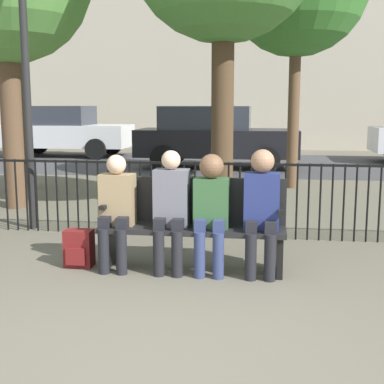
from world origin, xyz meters
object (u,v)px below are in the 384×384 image
at_px(seated_person_3, 262,205).
at_px(lamp_post, 23,19).
at_px(seated_person_2, 211,206).
at_px(backpack, 79,249).
at_px(seated_person_0, 116,206).
at_px(parked_car_1, 62,130).
at_px(park_bench, 193,220).
at_px(seated_person_1, 171,205).
at_px(parked_car_2, 214,136).

bearing_deg(seated_person_3, lamp_post, 152.46).
bearing_deg(seated_person_3, seated_person_2, -179.70).
relative_size(seated_person_2, backpack, 3.08).
distance_m(seated_person_0, seated_person_2, 0.95).
height_order(lamp_post, parked_car_1, lamp_post).
distance_m(seated_person_0, backpack, 0.62).
bearing_deg(parked_car_1, park_bench, -62.75).
xyz_separation_m(seated_person_1, lamp_post, (-2.19, 1.60, 2.06)).
relative_size(seated_person_3, lamp_post, 0.29).
xyz_separation_m(park_bench, seated_person_3, (0.68, -0.13, 0.20)).
xyz_separation_m(park_bench, parked_car_2, (-0.66, 8.81, 0.35)).
bearing_deg(parked_car_2, seated_person_1, -87.11).
relative_size(park_bench, seated_person_2, 1.57).
xyz_separation_m(seated_person_3, backpack, (-1.85, 0.01, -0.51)).
bearing_deg(lamp_post, seated_person_2, -31.85).
bearing_deg(seated_person_3, parked_car_1, 119.64).
relative_size(park_bench, seated_person_0, 1.60).
xyz_separation_m(seated_person_0, seated_person_3, (1.44, 0.00, 0.05)).
height_order(seated_person_1, parked_car_2, parked_car_2).
xyz_separation_m(seated_person_0, parked_car_2, (0.10, 8.94, 0.19)).
xyz_separation_m(park_bench, seated_person_2, (0.19, -0.13, 0.18)).
height_order(backpack, parked_car_2, parked_car_2).
distance_m(seated_person_2, seated_person_3, 0.49).
bearing_deg(seated_person_2, seated_person_1, 179.79).
xyz_separation_m(park_bench, parked_car_1, (-5.84, 11.33, 0.35)).
relative_size(park_bench, seated_person_1, 1.53).
xyz_separation_m(seated_person_3, parked_car_2, (-1.34, 8.94, 0.15)).
height_order(seated_person_2, backpack, seated_person_2).
relative_size(seated_person_3, parked_car_1, 0.29).
bearing_deg(seated_person_2, lamp_post, 148.15).
height_order(seated_person_0, lamp_post, lamp_post).
distance_m(backpack, parked_car_1, 12.38).
bearing_deg(parked_car_2, seated_person_2, -84.56).
relative_size(seated_person_2, parked_car_1, 0.28).
bearing_deg(parked_car_2, parked_car_1, 154.00).
distance_m(park_bench, lamp_post, 3.59).
height_order(seated_person_3, parked_car_2, parked_car_2).
xyz_separation_m(seated_person_0, backpack, (-0.41, 0.02, -0.46)).
xyz_separation_m(park_bench, lamp_post, (-2.39, 1.47, 2.23)).
distance_m(parked_car_1, parked_car_2, 5.77).
xyz_separation_m(park_bench, seated_person_1, (-0.21, -0.13, 0.17)).
bearing_deg(park_bench, seated_person_1, -147.77).
relative_size(lamp_post, parked_car_2, 1.00).
xyz_separation_m(seated_person_2, parked_car_1, (-6.03, 11.47, 0.16)).
xyz_separation_m(seated_person_1, parked_car_1, (-5.63, 11.46, 0.17)).
height_order(lamp_post, parked_car_2, lamp_post).
bearing_deg(seated_person_3, seated_person_1, -179.93).
relative_size(seated_person_2, parked_car_2, 0.28).
distance_m(park_bench, parked_car_2, 8.84).
bearing_deg(seated_person_0, seated_person_2, 0.09).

